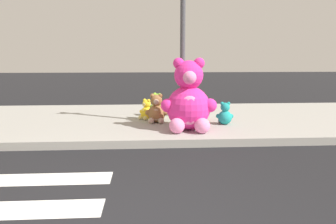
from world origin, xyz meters
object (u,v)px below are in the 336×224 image
(plush_white, at_px, (186,106))
(plush_brown, at_px, (156,111))
(plush_teal, at_px, (225,115))
(plush_lime, at_px, (157,107))
(sign_pole, at_px, (183,44))
(plush_pink_large, at_px, (189,101))
(plush_red, at_px, (200,110))
(plush_yellow, at_px, (146,111))

(plush_white, bearing_deg, plush_brown, -136.32)
(plush_teal, xyz_separation_m, plush_lime, (-1.44, 1.05, 0.03))
(plush_white, bearing_deg, sign_pole, -102.39)
(plush_pink_large, relative_size, plush_red, 2.34)
(plush_pink_large, height_order, plush_white, plush_pink_large)
(plush_white, xyz_separation_m, plush_lime, (-0.72, 0.05, -0.03))
(sign_pole, bearing_deg, plush_pink_large, -83.89)
(sign_pole, relative_size, plush_yellow, 6.71)
(plush_brown, bearing_deg, plush_red, 9.72)
(plush_pink_large, xyz_separation_m, plush_lime, (-0.58, 1.55, -0.34))
(plush_teal, bearing_deg, plush_red, 136.07)
(plush_yellow, height_order, plush_brown, plush_brown)
(plush_white, bearing_deg, plush_teal, -54.52)
(plush_teal, bearing_deg, plush_pink_large, -149.82)
(plush_pink_large, distance_m, plush_yellow, 1.51)
(sign_pole, height_order, plush_white, sign_pole)
(plush_white, distance_m, plush_lime, 0.72)
(sign_pole, xyz_separation_m, plush_yellow, (-0.78, 0.60, -1.51))
(plush_brown, bearing_deg, plush_yellow, 118.97)
(plush_red, bearing_deg, sign_pole, -140.43)
(plush_brown, bearing_deg, plush_lime, 87.68)
(plush_teal, distance_m, plush_brown, 1.50)
(sign_pole, bearing_deg, plush_yellow, 142.25)
(sign_pole, bearing_deg, plush_teal, -5.93)
(plush_teal, relative_size, plush_brown, 0.76)
(plush_white, relative_size, plush_red, 1.07)
(sign_pole, bearing_deg, plush_brown, 160.56)
(plush_white, bearing_deg, plush_lime, 176.29)
(sign_pole, relative_size, plush_lime, 5.56)
(sign_pole, relative_size, plush_red, 5.23)
(plush_yellow, relative_size, plush_red, 0.78)
(plush_pink_large, distance_m, plush_lime, 1.69)
(plush_red, bearing_deg, plush_teal, -43.93)
(plush_teal, relative_size, plush_white, 0.76)
(plush_teal, distance_m, plush_white, 1.24)
(plush_pink_large, bearing_deg, plush_red, 68.47)
(plush_brown, height_order, plush_lime, plush_brown)
(plush_pink_large, relative_size, plush_teal, 2.90)
(plush_brown, xyz_separation_m, plush_lime, (0.03, 0.76, -0.03))
(plush_brown, bearing_deg, plush_teal, -11.16)
(plush_yellow, height_order, plush_lime, plush_lime)
(plush_red, height_order, plush_lime, plush_red)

